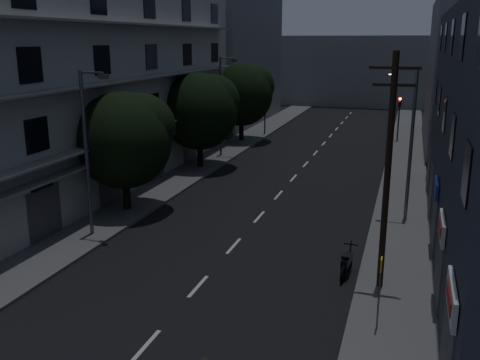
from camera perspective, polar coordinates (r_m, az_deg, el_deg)
The scene contains 19 objects.
ground at distance 38.51m, azimuth 5.88°, elevation 0.39°, with size 160.00×160.00×0.00m, color black.
sidewalk_left at distance 40.63m, azimuth -4.52°, elevation 1.30°, with size 3.00×90.00×0.15m, color #565659.
sidewalk_right at distance 37.76m, azimuth 17.08°, elevation -0.37°, with size 3.00×90.00×0.15m, color #565659.
lane_markings at distance 44.49m, azimuth 7.55°, elevation 2.31°, with size 0.15×60.50×0.01m.
building_left at distance 35.49m, azimuth -15.94°, elevation 10.14°, with size 7.00×36.00×14.00m.
building_far_left at distance 62.68m, azimuth -0.48°, elevation 13.40°, with size 6.00×20.00×16.00m, color slate.
building_far_right at distance 53.83m, azimuth 22.83°, elevation 10.45°, with size 6.00×20.00×13.00m, color slate.
building_far_end at distance 82.02m, azimuth 12.64°, elevation 11.29°, with size 24.00×8.00×10.00m, color slate.
tree_near at distance 30.30m, azimuth -12.20°, elevation 4.55°, with size 5.40×5.40×6.66m.
tree_mid at distance 40.10m, azimuth -4.26°, elevation 7.62°, with size 5.72×5.72×7.04m.
tree_far at distance 50.86m, azimuth 0.23°, elevation 9.36°, with size 5.88×5.88×7.28m.
traffic_signal_far_right at distance 52.78m, azimuth 16.63°, elevation 7.19°, with size 0.28×0.37×4.10m.
traffic_signal_far_left at distance 54.58m, azimuth 2.68°, elevation 8.02°, with size 0.28×0.37×4.10m.
street_lamp_left_near at distance 26.54m, azimuth -15.92°, elevation 3.52°, with size 1.51×0.25×8.00m.
street_lamp_right at distance 29.19m, azimuth 17.62°, elevation 4.38°, with size 1.51×0.25×8.00m.
street_lamp_left_far at distance 44.07m, azimuth -1.94°, elevation 8.37°, with size 1.51×0.25×8.00m.
utility_pole at distance 20.54m, azimuth 15.49°, elevation 1.13°, with size 1.80×0.24×9.00m.
bus_stop_sign at distance 18.35m, azimuth 14.71°, elevation -10.33°, with size 0.06×0.35×2.52m.
motorcycle at distance 22.80m, azimuth 11.30°, elevation -8.78°, with size 0.60×2.07×1.32m.
Camera 1 is at (7.50, -11.55, 9.53)m, focal length 40.00 mm.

